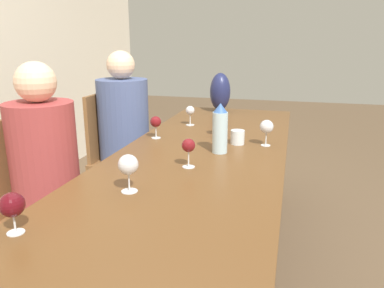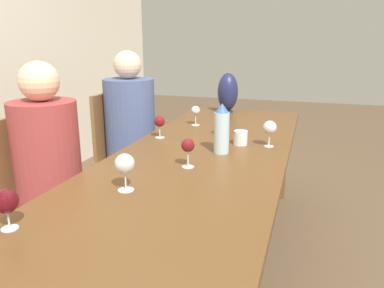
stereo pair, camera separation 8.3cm
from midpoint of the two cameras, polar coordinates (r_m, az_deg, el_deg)
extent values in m
plane|color=brown|center=(2.30, 1.59, -20.74)|extent=(14.00, 14.00, 0.00)
cube|color=brown|center=(1.95, 1.76, -2.94)|extent=(3.03, 0.91, 0.04)
cylinder|color=brown|center=(3.35, 14.36, -2.27)|extent=(0.07, 0.07, 0.72)
cylinder|color=brown|center=(3.46, 2.49, -1.22)|extent=(0.07, 0.07, 0.72)
cylinder|color=#ADCCD6|center=(2.04, 5.69, 1.68)|extent=(0.08, 0.08, 0.23)
cone|color=#33599E|center=(2.01, 5.79, 5.49)|extent=(0.08, 0.08, 0.05)
cylinder|color=silver|center=(2.23, 8.46, 0.95)|extent=(0.08, 0.08, 0.08)
cylinder|color=#1E234C|center=(3.24, 6.13, 4.98)|extent=(0.10, 0.10, 0.01)
ellipsoid|color=#1E234C|center=(3.21, 6.21, 7.89)|extent=(0.17, 0.17, 0.32)
cylinder|color=silver|center=(1.83, 0.78, -3.51)|extent=(0.06, 0.06, 0.00)
cylinder|color=silver|center=(1.82, 0.78, -2.27)|extent=(0.01, 0.01, 0.08)
sphere|color=maroon|center=(1.80, 0.79, -0.21)|extent=(0.07, 0.07, 0.07)
cylinder|color=silver|center=(2.23, 12.66, -0.34)|extent=(0.06, 0.06, 0.00)
cylinder|color=silver|center=(2.22, 12.72, 0.65)|extent=(0.01, 0.01, 0.08)
sphere|color=silver|center=(2.21, 12.83, 2.47)|extent=(0.08, 0.08, 0.08)
cylinder|color=silver|center=(2.73, 1.42, 2.92)|extent=(0.06, 0.06, 0.00)
cylinder|color=silver|center=(2.72, 1.43, 3.76)|extent=(0.01, 0.01, 0.08)
sphere|color=silver|center=(2.71, 1.44, 5.15)|extent=(0.06, 0.06, 0.06)
cylinder|color=silver|center=(2.43, 5.81, 1.25)|extent=(0.06, 0.06, 0.00)
cylinder|color=silver|center=(2.42, 5.84, 2.15)|extent=(0.01, 0.01, 0.08)
sphere|color=maroon|center=(2.40, 5.89, 3.83)|extent=(0.08, 0.08, 0.08)
cylinder|color=silver|center=(2.38, -3.93, 1.00)|extent=(0.06, 0.06, 0.00)
cylinder|color=silver|center=(2.37, -3.94, 1.90)|extent=(0.01, 0.01, 0.07)
sphere|color=maroon|center=(2.36, -3.97, 3.46)|extent=(0.07, 0.07, 0.07)
cylinder|color=silver|center=(1.58, -8.55, -6.96)|extent=(0.07, 0.07, 0.00)
cylinder|color=silver|center=(1.56, -8.61, -5.58)|extent=(0.01, 0.01, 0.08)
sphere|color=silver|center=(1.54, -8.72, -2.98)|extent=(0.08, 0.08, 0.08)
cylinder|color=silver|center=(1.38, -24.45, -11.65)|extent=(0.06, 0.06, 0.00)
cylinder|color=silver|center=(1.37, -24.60, -10.44)|extent=(0.01, 0.01, 0.06)
sphere|color=#510C14|center=(1.34, -24.92, -7.93)|extent=(0.08, 0.08, 0.08)
cube|color=brown|center=(2.21, -19.36, -9.83)|extent=(0.44, 0.44, 0.04)
cube|color=brown|center=(2.24, -24.10, -2.54)|extent=(0.40, 0.03, 0.50)
cylinder|color=brown|center=(2.09, -17.60, -18.61)|extent=(0.04, 0.04, 0.43)
cylinder|color=brown|center=(2.36, -12.19, -13.97)|extent=(0.04, 0.04, 0.43)
cylinder|color=brown|center=(2.31, -25.67, -15.99)|extent=(0.04, 0.04, 0.43)
cylinder|color=brown|center=(2.55, -19.80, -12.17)|extent=(0.04, 0.04, 0.43)
cube|color=brown|center=(2.96, -8.37, -2.54)|extent=(0.44, 0.44, 0.04)
cube|color=brown|center=(2.98, -12.03, 2.82)|extent=(0.40, 0.03, 0.50)
cylinder|color=brown|center=(2.81, -6.36, -8.61)|extent=(0.04, 0.04, 0.43)
cylinder|color=brown|center=(3.13, -3.53, -5.92)|extent=(0.04, 0.04, 0.43)
cylinder|color=brown|center=(2.98, -13.12, -7.52)|extent=(0.04, 0.04, 0.43)
cylinder|color=brown|center=(3.28, -9.75, -5.10)|extent=(0.04, 0.04, 0.43)
cube|color=#2D2D38|center=(2.27, -17.61, -14.98)|extent=(0.26, 0.19, 0.47)
cylinder|color=#993838|center=(2.10, -20.14, -1.94)|extent=(0.34, 0.34, 0.60)
sphere|color=beige|center=(2.02, -21.20, 8.91)|extent=(0.20, 0.20, 0.20)
cube|color=#2D2D38|center=(3.01, -7.06, -6.54)|extent=(0.28, 0.21, 0.47)
cylinder|color=#475684|center=(2.88, -8.62, 3.67)|extent=(0.38, 0.38, 0.62)
sphere|color=beige|center=(2.82, -8.97, 11.84)|extent=(0.21, 0.21, 0.21)
camera|label=1|loc=(0.04, -88.73, 0.36)|focal=35.00mm
camera|label=2|loc=(0.04, 91.27, -0.36)|focal=35.00mm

